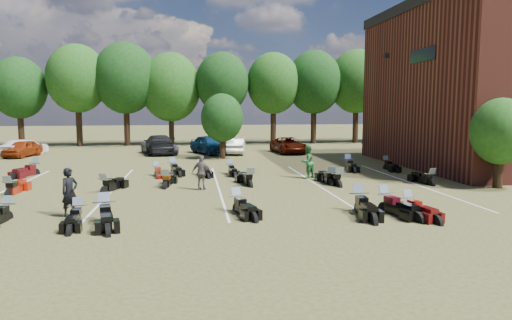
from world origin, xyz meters
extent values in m
plane|color=brown|center=(0.00, 0.00, 0.00)|extent=(160.00, 160.00, 0.00)
imported|color=#8E2E0C|center=(-17.55, 18.78, 0.66)|extent=(2.32, 4.13, 1.33)
imported|color=silver|center=(-17.76, 19.94, 0.64)|extent=(2.86, 4.11, 1.28)
imported|color=gray|center=(-6.96, 19.45, 0.64)|extent=(3.68, 5.09, 1.29)
imported|color=black|center=(-7.10, 19.81, 0.79)|extent=(3.30, 5.82, 1.59)
imported|color=#0B2A4F|center=(-2.85, 19.11, 0.78)|extent=(3.61, 4.95, 1.57)
imported|color=beige|center=(-0.64, 18.69, 0.65)|extent=(1.98, 4.12, 1.30)
imported|color=#501004|center=(3.84, 18.84, 0.67)|extent=(2.69, 5.02, 1.34)
imported|color=#323236|center=(14.10, 20.50, 0.78)|extent=(3.94, 5.81, 1.56)
imported|color=black|center=(-8.61, -2.27, 0.88)|extent=(0.75, 0.76, 1.76)
imported|color=#276A32|center=(2.03, 5.16, 0.92)|extent=(1.13, 1.07, 1.83)
imported|color=#5C544F|center=(-3.81, 2.40, 0.83)|extent=(1.05, 0.68, 1.66)
cube|color=black|center=(9.35, 12.00, 7.50)|extent=(0.30, 0.40, 0.30)
cube|color=black|center=(9.47, 7.00, 7.00)|extent=(0.06, 3.00, 0.80)
cylinder|color=black|center=(-21.00, 29.00, 2.04)|extent=(0.58, 0.58, 4.08)
ellipsoid|color=#1E4C19|center=(-21.00, 29.00, 6.33)|extent=(6.00, 6.00, 6.90)
cylinder|color=black|center=(-16.00, 29.00, 2.04)|extent=(0.58, 0.58, 4.08)
ellipsoid|color=#1E4C19|center=(-16.00, 29.00, 6.33)|extent=(6.00, 6.00, 6.90)
cylinder|color=black|center=(-11.00, 29.00, 2.04)|extent=(0.57, 0.58, 4.08)
ellipsoid|color=#1E4C19|center=(-11.00, 29.00, 6.33)|extent=(6.00, 6.00, 6.90)
cylinder|color=black|center=(-6.00, 29.00, 2.04)|extent=(0.57, 0.58, 4.08)
ellipsoid|color=#1E4C19|center=(-6.00, 29.00, 6.33)|extent=(6.00, 6.00, 6.90)
cylinder|color=black|center=(-1.00, 29.00, 2.04)|extent=(0.58, 0.58, 4.08)
ellipsoid|color=#1E4C19|center=(-1.00, 29.00, 6.33)|extent=(6.00, 6.00, 6.90)
cylinder|color=black|center=(4.00, 29.00, 2.04)|extent=(0.57, 0.58, 4.08)
ellipsoid|color=#1E4C19|center=(4.00, 29.00, 6.33)|extent=(6.00, 6.00, 6.90)
cylinder|color=black|center=(9.00, 29.00, 2.04)|extent=(0.57, 0.58, 4.08)
ellipsoid|color=#1E4C19|center=(9.00, 29.00, 6.33)|extent=(6.00, 6.00, 6.90)
cylinder|color=black|center=(14.00, 29.00, 2.04)|extent=(0.57, 0.58, 4.08)
ellipsoid|color=#1E4C19|center=(14.00, 29.00, 6.33)|extent=(6.00, 6.00, 6.90)
cylinder|color=black|center=(19.00, 29.00, 2.04)|extent=(0.58, 0.58, 4.08)
ellipsoid|color=#1E4C19|center=(19.00, 29.00, 6.33)|extent=(6.00, 6.00, 6.90)
cylinder|color=black|center=(24.00, 29.00, 2.04)|extent=(0.58, 0.58, 4.08)
ellipsoid|color=#1E4C19|center=(24.00, 29.00, 6.33)|extent=(6.00, 6.00, 6.90)
cylinder|color=black|center=(10.50, 1.00, 0.85)|extent=(0.24, 0.24, 1.71)
sphere|color=#1E4C19|center=(10.50, 1.00, 2.76)|extent=(2.80, 2.80, 2.80)
cylinder|color=black|center=(-2.00, 15.50, 0.95)|extent=(0.24, 0.24, 1.90)
sphere|color=#1E4C19|center=(-2.00, 15.50, 3.10)|extent=(3.20, 3.20, 3.20)
cube|color=silver|center=(-13.00, 3.00, 0.01)|extent=(0.10, 14.00, 0.01)
cube|color=silver|center=(-8.00, 3.00, 0.01)|extent=(0.10, 14.00, 0.01)
cube|color=silver|center=(-3.00, 3.00, 0.01)|extent=(0.10, 14.00, 0.01)
cube|color=silver|center=(2.00, 3.00, 0.01)|extent=(0.10, 14.00, 0.01)
cube|color=silver|center=(7.00, 3.00, 0.01)|extent=(0.10, 14.00, 0.01)
camera|label=1|loc=(-4.17, -19.13, 3.93)|focal=32.00mm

